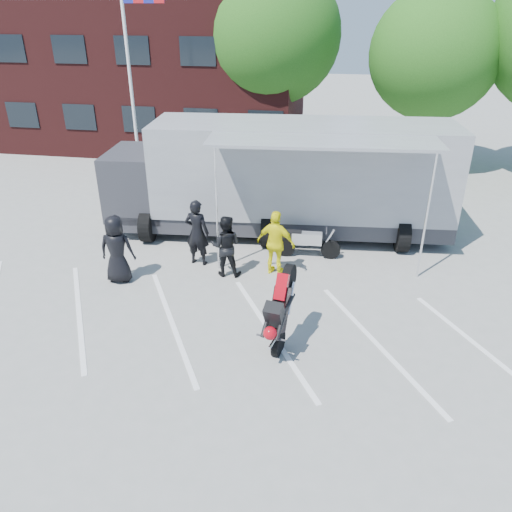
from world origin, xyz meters
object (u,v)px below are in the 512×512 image
(spectator_leather_a, at_px, (117,249))
(spectator_leather_c, at_px, (226,246))
(flagpole, at_px, (135,58))
(spectator_hivis, at_px, (276,243))
(stunt_bike_rider, at_px, (286,336))
(parked_motorcycle, at_px, (307,257))
(tree_mid, at_px, (435,54))
(transporter_truck, at_px, (285,232))
(spectator_leather_b, at_px, (197,232))
(tree_left, at_px, (273,35))

(spectator_leather_a, height_order, spectator_leather_c, spectator_leather_a)
(flagpole, distance_m, spectator_hivis, 9.60)
(spectator_leather_a, bearing_deg, stunt_bike_rider, 153.96)
(parked_motorcycle, height_order, spectator_leather_a, spectator_leather_a)
(tree_mid, bearing_deg, flagpole, -156.03)
(transporter_truck, relative_size, spectator_hivis, 6.07)
(flagpole, xyz_separation_m, parked_motorcycle, (6.96, -4.95, -5.05))
(spectator_leather_b, xyz_separation_m, spectator_leather_c, (0.95, -0.51, -0.10))
(parked_motorcycle, xyz_separation_m, spectator_leather_a, (-4.97, -2.31, 0.95))
(transporter_truck, bearing_deg, spectator_leather_a, -139.98)
(tree_mid, bearing_deg, spectator_leather_b, -124.21)
(tree_mid, xyz_separation_m, spectator_hivis, (-5.10, -11.12, -4.01))
(stunt_bike_rider, bearing_deg, spectator_leather_b, 143.02)
(tree_mid, bearing_deg, spectator_hivis, -114.64)
(spectator_leather_a, bearing_deg, parked_motorcycle, -160.42)
(spectator_leather_b, bearing_deg, parked_motorcycle, -154.66)
(tree_left, height_order, spectator_leather_c, tree_left)
(transporter_truck, bearing_deg, spectator_leather_c, -116.46)
(tree_left, distance_m, parked_motorcycle, 12.58)
(spectator_leather_b, bearing_deg, tree_left, -83.61)
(flagpole, relative_size, parked_motorcycle, 4.08)
(parked_motorcycle, bearing_deg, stunt_bike_rider, 175.28)
(stunt_bike_rider, distance_m, spectator_leather_a, 5.23)
(tree_left, distance_m, spectator_leather_b, 12.76)
(spectator_hivis, bearing_deg, flagpole, -31.54)
(tree_mid, bearing_deg, transporter_truck, -122.26)
(tree_left, height_order, spectator_leather_a, tree_left)
(spectator_leather_a, xyz_separation_m, spectator_leather_b, (1.84, 1.36, 0.03))
(flagpole, height_order, parked_motorcycle, flagpole)
(spectator_leather_b, relative_size, spectator_hivis, 1.05)
(tree_mid, height_order, transporter_truck, tree_mid)
(transporter_truck, bearing_deg, spectator_leather_b, -134.47)
(spectator_leather_a, bearing_deg, spectator_leather_c, -168.57)
(parked_motorcycle, height_order, spectator_hivis, spectator_hivis)
(spectator_leather_b, xyz_separation_m, spectator_hivis, (2.31, -0.22, -0.05))
(parked_motorcycle, bearing_deg, spectator_leather_a, 112.37)
(parked_motorcycle, bearing_deg, spectator_hivis, 142.70)
(tree_left, relative_size, spectator_leather_a, 4.55)
(transporter_truck, bearing_deg, tree_left, 96.29)
(transporter_truck, height_order, spectator_leather_a, spectator_leather_a)
(tree_left, bearing_deg, spectator_hivis, -81.10)
(tree_mid, xyz_separation_m, spectator_leather_a, (-9.25, -12.26, -3.99))
(flagpole, xyz_separation_m, spectator_leather_b, (3.83, -5.90, -4.07))
(flagpole, xyz_separation_m, spectator_leather_a, (1.99, -7.26, -4.10))
(stunt_bike_rider, bearing_deg, spectator_leather_a, 169.27)
(spectator_leather_b, bearing_deg, spectator_hivis, -177.15)
(tree_mid, xyz_separation_m, parked_motorcycle, (-4.29, -9.95, -4.94))
(transporter_truck, bearing_deg, spectator_hivis, -93.08)
(parked_motorcycle, height_order, stunt_bike_rider, stunt_bike_rider)
(flagpole, xyz_separation_m, spectator_hivis, (6.14, -6.12, -4.12))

